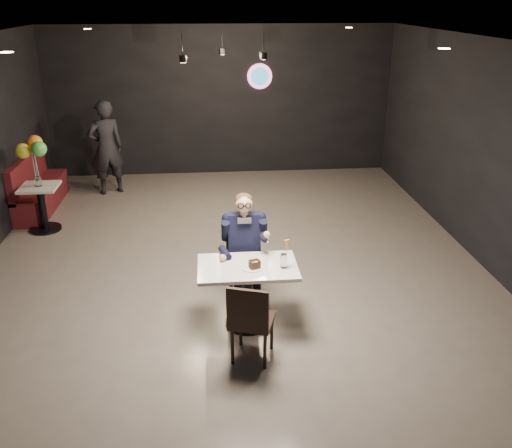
{
  "coord_description": "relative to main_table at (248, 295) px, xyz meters",
  "views": [
    {
      "loc": [
        -0.28,
        -6.69,
        3.5
      ],
      "look_at": [
        0.25,
        -0.77,
        0.99
      ],
      "focal_mm": 38.0,
      "sensor_mm": 36.0,
      "label": 1
    }
  ],
  "objects": [
    {
      "name": "wafer_cone",
      "position": [
        0.43,
        -0.06,
        0.62
      ],
      "size": [
        0.08,
        0.08,
        0.14
      ],
      "primitive_type": "cone",
      "rotation": [
        0.0,
        0.0,
        0.26
      ],
      "color": "tan",
      "rests_on": "sundae_glass"
    },
    {
      "name": "booth_bench",
      "position": [
        -3.36,
        4.01,
        0.1
      ],
      "size": [
        0.48,
        1.91,
        0.95
      ],
      "primitive_type": "cube",
      "color": "#470F16",
      "rests_on": "floor"
    },
    {
      "name": "chair_near",
      "position": [
        -0.0,
        -0.62,
        0.09
      ],
      "size": [
        0.54,
        0.57,
        0.92
      ],
      "primitive_type": "cube",
      "rotation": [
        0.0,
        0.0,
        -0.31
      ],
      "color": "black",
      "rests_on": "floor"
    },
    {
      "name": "balloon_bunch",
      "position": [
        -3.06,
        3.01,
        0.88
      ],
      "size": [
        0.43,
        0.43,
        0.71
      ],
      "primitive_type": "cube",
      "color": "gold",
      "rests_on": "balloon_vase"
    },
    {
      "name": "pendant_lights",
      "position": [
        -0.11,
        3.37,
        2.51
      ],
      "size": [
        1.4,
        1.2,
        0.36
      ],
      "primitive_type": "cube",
      "color": "black",
      "rests_on": "floor"
    },
    {
      "name": "chair_far",
      "position": [
        -0.0,
        0.55,
        0.09
      ],
      "size": [
        0.42,
        0.46,
        0.92
      ],
      "primitive_type": "cube",
      "color": "black",
      "rests_on": "floor"
    },
    {
      "name": "wall_sign",
      "position": [
        0.69,
        5.84,
        1.62
      ],
      "size": [
        0.5,
        0.06,
        0.5
      ],
      "primitive_type": null,
      "color": "pink",
      "rests_on": "floor"
    },
    {
      "name": "cake_slice",
      "position": [
        0.07,
        -0.08,
        0.43
      ],
      "size": [
        0.13,
        0.12,
        0.08
      ],
      "primitive_type": "cube",
      "rotation": [
        0.0,
        0.0,
        0.35
      ],
      "color": "black",
      "rests_on": "dessert_plate"
    },
    {
      "name": "floor",
      "position": [
        -0.11,
        1.37,
        -0.38
      ],
      "size": [
        9.0,
        9.0,
        0.0
      ],
      "primitive_type": "plane",
      "color": "slate",
      "rests_on": "ground"
    },
    {
      "name": "dessert_plate",
      "position": [
        0.05,
        -0.07,
        0.38
      ],
      "size": [
        0.23,
        0.23,
        0.01
      ],
      "primitive_type": "cylinder",
      "color": "white",
      "rests_on": "main_table"
    },
    {
      "name": "balloon_vase",
      "position": [
        -3.06,
        3.01,
        0.45
      ],
      "size": [
        0.1,
        0.1,
        0.16
      ],
      "primitive_type": "cylinder",
      "color": "silver",
      "rests_on": "side_table"
    },
    {
      "name": "passerby",
      "position": [
        -2.29,
        4.76,
        0.51
      ],
      "size": [
        0.76,
        0.65,
        1.77
      ],
      "primitive_type": "imported",
      "rotation": [
        0.0,
        0.0,
        3.56
      ],
      "color": "black",
      "rests_on": "floor"
    },
    {
      "name": "sundae_glass",
      "position": [
        0.39,
        -0.08,
        0.46
      ],
      "size": [
        0.07,
        0.07,
        0.16
      ],
      "primitive_type": "cylinder",
      "color": "silver",
      "rests_on": "main_table"
    },
    {
      "name": "seated_man",
      "position": [
        -0.0,
        0.55,
        0.34
      ],
      "size": [
        0.6,
        0.8,
        1.44
      ],
      "primitive_type": "cube",
      "color": "black",
      "rests_on": "floor"
    },
    {
      "name": "main_table",
      "position": [
        0.0,
        0.0,
        0.0
      ],
      "size": [
        1.1,
        0.7,
        0.75
      ],
      "primitive_type": "cube",
      "color": "white",
      "rests_on": "floor"
    },
    {
      "name": "mint_leaf",
      "position": [
        0.04,
        -0.08,
        0.47
      ],
      "size": [
        0.07,
        0.04,
        0.01
      ],
      "primitive_type": "ellipsoid",
      "color": "green",
      "rests_on": "cake_slice"
    },
    {
      "name": "side_table",
      "position": [
        -3.06,
        3.01,
        -0.02
      ],
      "size": [
        0.57,
        0.57,
        0.71
      ],
      "primitive_type": "cube",
      "color": "white",
      "rests_on": "floor"
    }
  ]
}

